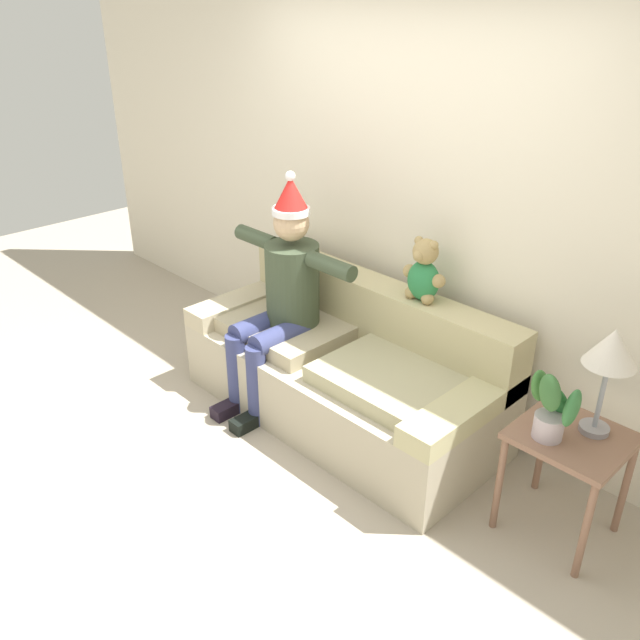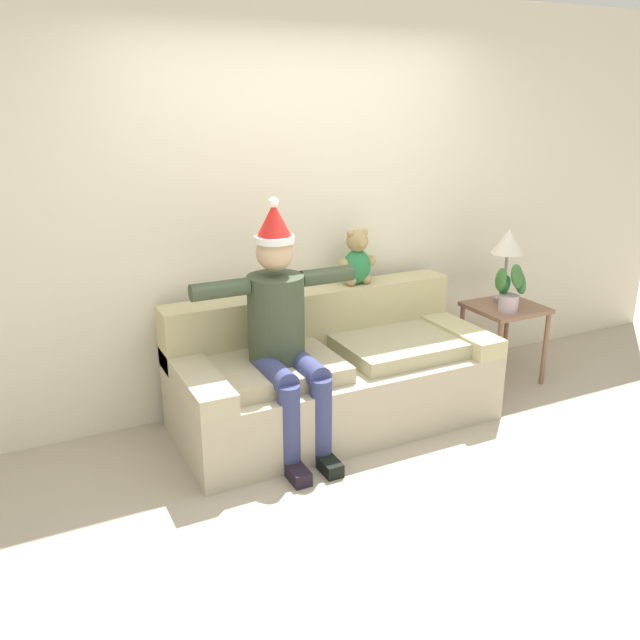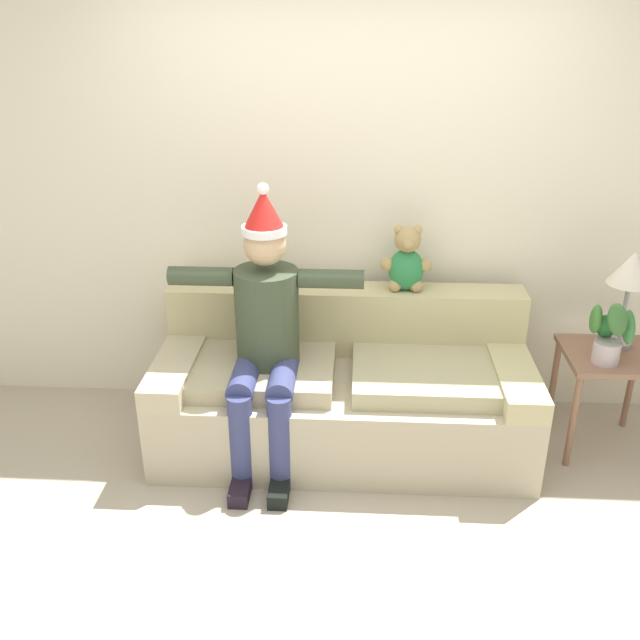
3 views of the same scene
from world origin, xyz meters
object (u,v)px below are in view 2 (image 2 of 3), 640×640
Objects in this scene: person_seated at (283,328)px; potted_plant at (510,289)px; teddy_bear at (357,260)px; table_lamp at (508,245)px; side_table at (505,318)px; couch at (331,375)px.

potted_plant is (1.79, 0.08, -0.01)m from person_seated.
teddy_bear is 1.19m from table_lamp.
side_table is 1.07× the size of table_lamp.
person_seated is at bearing -158.11° from couch.
person_seated is at bearing -149.31° from teddy_bear.
side_table is at bearing 54.18° from potted_plant.
teddy_bear is at bearing 30.69° from person_seated.
potted_plant is at bearing -125.82° from side_table.
table_lamp is at bearing 4.38° from couch.
couch is 1.45m from potted_plant.
teddy_bear reaches higher than side_table.
person_seated is 0.90m from teddy_bear.
potted_plant reaches higher than side_table.
table_lamp is at bearing 59.94° from side_table.
teddy_bear reaches higher than table_lamp.
couch is 5.37× the size of teddy_bear.
teddy_bear is (0.34, 0.28, 0.68)m from couch.
teddy_bear reaches higher than couch.
table_lamp is (1.51, 0.12, 0.69)m from couch.
side_table is (1.46, 0.02, 0.16)m from couch.
person_seated is 4.06× the size of potted_plant.
teddy_bear is 0.65× the size of side_table.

